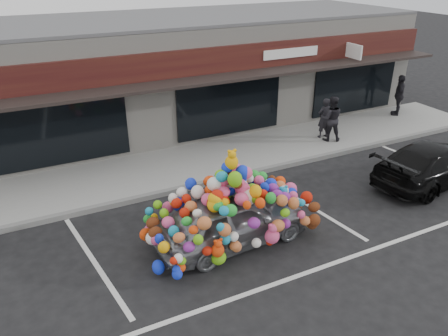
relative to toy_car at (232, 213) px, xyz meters
name	(u,v)px	position (x,y,z in m)	size (l,w,h in m)	color
ground	(222,232)	(-0.04, 0.48, -0.82)	(90.00, 90.00, 0.00)	black
shop_building	(127,76)	(-0.04, 8.92, 1.34)	(24.00, 7.20, 4.31)	beige
sidewalk	(169,169)	(-0.04, 4.48, -0.75)	(26.00, 3.00, 0.15)	gray
kerb	(186,188)	(-0.04, 2.98, -0.75)	(26.00, 0.18, 0.16)	slate
parking_stripe_left	(94,262)	(-3.24, 0.68, -0.82)	(0.12, 4.40, 0.01)	silver
parking_stripe_mid	(306,204)	(2.76, 0.68, -0.82)	(0.12, 4.40, 0.01)	silver
parking_stripe_right	(437,168)	(8.16, 0.68, -0.82)	(0.12, 4.40, 0.01)	silver
lane_line	(341,260)	(1.96, -1.82, -0.82)	(14.00, 0.12, 0.01)	silver
toy_car	(232,213)	(0.00, 0.00, 0.00)	(2.84, 4.27, 2.42)	#979DA1
black_sedan	(432,163)	(7.08, 0.12, -0.18)	(4.42, 1.80, 1.28)	black
pedestrian_a	(324,118)	(6.16, 4.36, 0.09)	(0.56, 0.37, 1.53)	black
pedestrian_b	(331,119)	(6.19, 4.00, 0.18)	(0.83, 0.64, 1.70)	black
pedestrian_c	(399,95)	(10.71, 5.05, 0.21)	(0.43, 1.03, 1.76)	black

